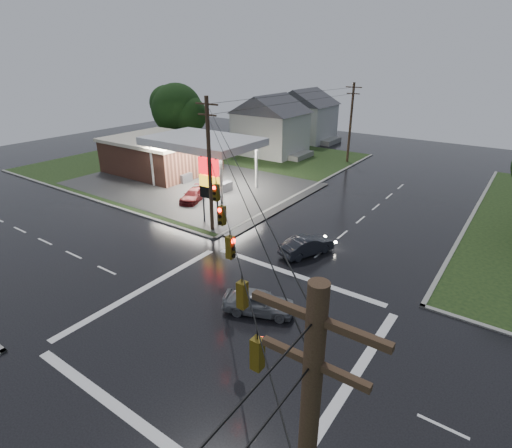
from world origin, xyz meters
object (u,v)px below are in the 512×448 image
Objects in this scene: pylon_sign at (209,180)px; car_crossing at (259,302)px; gas_station at (167,153)px; car_north at (307,245)px; utility_pole_nw at (209,165)px; utility_pole_n at (351,122)px; tree_nw_behind at (178,109)px; car_pump at (194,195)px; house_far at (304,114)px; house_near at (271,124)px.

car_crossing is at bearing -37.45° from pylon_sign.
gas_station is 26.69m from car_north.
car_north is (8.70, 0.70, -5.01)m from utility_pole_nw.
tree_nw_behind is at bearing -161.79° from utility_pole_n.
utility_pole_n is 25.30m from car_pump.
car_pump is at bearing -104.90° from utility_pole_n.
house_far is at bearing 4.20° from car_crossing.
house_near is (-10.45, 25.50, 0.39)m from pylon_sign.
gas_station reaches higher than car_pump.
car_crossing is (10.98, -8.41, -3.30)m from pylon_sign.
tree_nw_behind is (-12.89, -6.01, 1.77)m from house_near.
house_far is 51.23m from car_crossing.
gas_station is at bearing -97.50° from house_far.
car_pump is at bearing 144.84° from utility_pole_nw.
utility_pole_nw is 2.55× the size of car_north.
tree_nw_behind reaches higher than gas_station.
car_north is at bearing -12.86° from car_crossing.
tree_nw_behind is (-24.34, 20.49, 0.46)m from utility_pole_nw.
gas_station is at bearing 148.78° from pylon_sign.
car_crossing is 20.25m from car_pump.
pylon_sign is at bearing -51.98° from car_pump.
utility_pole_n is at bearing 18.21° from tree_nw_behind.
utility_pole_nw is 2.59× the size of car_pump.
pylon_sign is 0.57× the size of utility_pole_n.
car_crossing is (26.16, -17.61, -1.84)m from gas_station.
pylon_sign is at bearing 135.00° from utility_pole_nw.
tree_nw_behind is 38.90m from car_north.
house_far is 34.74m from car_pump.
car_north is (33.04, -19.80, -5.47)m from tree_nw_behind.
car_north is at bearing -30.93° from tree_nw_behind.
utility_pole_nw is 10.06m from car_north.
gas_station reaches higher than car_north.
house_far is at bearing -38.96° from car_north.
house_far is at bearing 82.50° from gas_station.
gas_station is 24.60m from utility_pole_n.
utility_pole_nw is 28.90m from house_near.
tree_nw_behind is at bearing 139.90° from utility_pole_nw.
car_north is 15.56m from car_pump.
car_pump is (17.95, -15.99, -5.56)m from tree_nw_behind.
pylon_sign is 0.55× the size of utility_pole_nw.
pylon_sign is 27.56m from utility_pole_n.
utility_pole_n is 2.43× the size of car_north.
car_pump is at bearing 7.67° from car_north.
house_near is at bearing 112.28° from pylon_sign.
car_crossing is at bearing -36.60° from utility_pole_nw.
tree_nw_behind is 44.57m from car_crossing.
pylon_sign is 0.54× the size of house_far.
pylon_sign is 27.56m from house_near.
tree_nw_behind reaches higher than car_crossing.
gas_station is at bearing 147.77° from utility_pole_nw.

